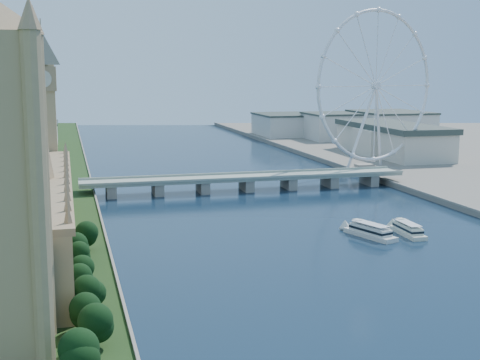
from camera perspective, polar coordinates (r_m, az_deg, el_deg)
name	(u,v)px	position (r m, az deg, el deg)	size (l,w,h in m)	color
tree_row	(86,313)	(206.35, -13.01, -11.03)	(9.32, 201.32, 20.20)	black
parliament_range	(42,212)	(304.16, -16.54, -2.64)	(24.00, 200.00, 70.00)	tan
big_ben	(44,93)	(406.20, -16.42, 7.10)	(20.02, 20.02, 110.00)	tan
westminster_bridge	(246,181)	(449.37, 0.55, -0.04)	(220.00, 22.00, 9.50)	gray
london_eye	(376,87)	(537.95, 11.51, 7.82)	(113.60, 39.12, 124.30)	silver
county_hall	(392,158)	(634.48, 12.81, 1.84)	(54.00, 144.00, 35.00)	beige
city_skyline	(218,131)	(708.12, -1.93, 4.20)	(505.00, 280.00, 32.00)	beige
tour_boat_near	(370,237)	(330.11, 11.04, -4.80)	(8.37, 32.59, 7.23)	silver
tour_boat_far	(408,235)	(338.50, 14.11, -4.56)	(7.66, 29.97, 6.62)	beige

